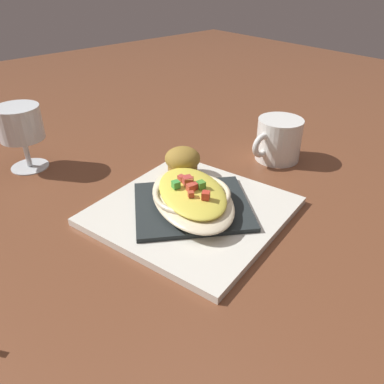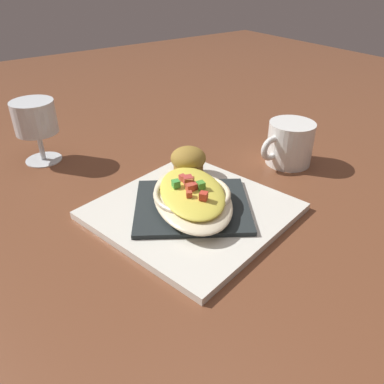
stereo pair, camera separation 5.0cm
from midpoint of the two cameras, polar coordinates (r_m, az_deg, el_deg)
ground_plane at (r=0.63m, az=2.29°, el=-3.31°), size 2.60×2.60×0.00m
square_plate at (r=0.63m, az=2.30°, el=-2.86°), size 0.33×0.33×0.01m
folded_napkin at (r=0.62m, az=2.32°, el=-2.12°), size 0.24×0.23×0.01m
gratin_dish at (r=0.61m, az=2.36°, el=-0.55°), size 0.19×0.23×0.05m
muffin at (r=0.70m, az=1.52°, el=4.47°), size 0.06×0.06×0.06m
coffee_mug at (r=0.80m, az=15.92°, el=6.58°), size 0.12×0.09×0.09m
stemmed_glass at (r=0.81m, az=-20.50°, el=9.80°), size 0.08×0.08×0.12m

